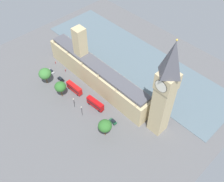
% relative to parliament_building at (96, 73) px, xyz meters
% --- Properties ---
extents(ground_plane, '(143.81, 143.81, 0.00)m').
position_rel_parliament_building_xyz_m(ground_plane, '(1.99, 1.17, -7.70)').
color(ground_plane, '#565659').
extents(river_thames, '(38.12, 129.43, 0.25)m').
position_rel_parliament_building_xyz_m(river_thames, '(-30.17, 1.17, -7.58)').
color(river_thames, slate).
rests_on(river_thames, ground).
extents(parliament_building, '(10.73, 73.81, 30.53)m').
position_rel_parliament_building_xyz_m(parliament_building, '(0.00, 0.00, 0.00)').
color(parliament_building, tan).
rests_on(parliament_building, ground).
extents(clock_tower, '(8.13, 8.13, 53.27)m').
position_rel_parliament_building_xyz_m(clock_tower, '(-0.95, 44.31, 19.84)').
color(clock_tower, tan).
rests_on(clock_tower, ground).
extents(car_silver_under_trees, '(2.03, 4.45, 1.74)m').
position_rel_parliament_building_xyz_m(car_silver_under_trees, '(14.29, -24.98, -6.82)').
color(car_silver_under_trees, '#B7B7BC').
rests_on(car_silver_under_trees, ground).
extents(car_black_opposite_hall, '(1.99, 4.63, 1.74)m').
position_rel_parliament_building_xyz_m(car_black_opposite_hall, '(13.97, -15.52, -6.82)').
color(car_black_opposite_hall, black).
rests_on(car_black_opposite_hall, ground).
extents(double_decker_bus_by_river_gate, '(3.09, 10.62, 4.75)m').
position_rel_parliament_building_xyz_m(double_decker_bus_by_river_gate, '(13.46, -3.09, -5.07)').
color(double_decker_bus_by_river_gate, red).
rests_on(double_decker_bus_by_river_gate, ground).
extents(double_decker_bus_far_end, '(3.34, 10.66, 4.75)m').
position_rel_parliament_building_xyz_m(double_decker_bus_far_end, '(12.36, 13.40, -5.07)').
color(double_decker_bus_far_end, '#B20C0F').
rests_on(double_decker_bus_far_end, ground).
extents(car_dark_green_near_tower, '(1.97, 4.24, 1.74)m').
position_rel_parliament_building_xyz_m(car_dark_green_near_tower, '(12.64, 27.15, -6.82)').
color(car_dark_green_near_tower, '#19472D').
rests_on(car_dark_green_near_tower, ground).
extents(pedestrian_trailing, '(0.68, 0.67, 1.64)m').
position_rel_parliament_building_xyz_m(pedestrian_trailing, '(7.75, -29.82, -6.97)').
color(pedestrian_trailing, maroon).
rests_on(pedestrian_trailing, ground).
extents(pedestrian_kerbside, '(0.53, 0.63, 1.69)m').
position_rel_parliament_building_xyz_m(pedestrian_kerbside, '(7.46, -19.76, -6.94)').
color(pedestrian_kerbside, maroon).
rests_on(pedestrian_kerbside, ground).
extents(plane_tree_corner, '(6.18, 6.18, 9.96)m').
position_rel_parliament_building_xyz_m(plane_tree_corner, '(20.61, -5.07, -0.41)').
color(plane_tree_corner, brown).
rests_on(plane_tree_corner, ground).
extents(plane_tree_midblock, '(7.05, 7.05, 10.40)m').
position_rel_parliament_building_xyz_m(plane_tree_midblock, '(21.02, -19.08, -0.33)').
color(plane_tree_midblock, brown).
rests_on(plane_tree_midblock, ground).
extents(plane_tree_leading, '(6.56, 6.56, 10.35)m').
position_rel_parliament_building_xyz_m(plane_tree_leading, '(20.35, 29.82, -0.18)').
color(plane_tree_leading, brown).
rests_on(plane_tree_leading, ground).
extents(street_lamp_slot_10, '(0.56, 0.56, 6.75)m').
position_rel_parliament_building_xyz_m(street_lamp_slot_10, '(20.87, 12.84, -3.03)').
color(street_lamp_slot_10, black).
rests_on(street_lamp_slot_10, ground).
extents(street_lamp_slot_11, '(0.56, 0.56, 6.72)m').
position_rel_parliament_building_xyz_m(street_lamp_slot_11, '(20.45, 5.88, -3.05)').
color(street_lamp_slot_11, black).
rests_on(street_lamp_slot_11, ground).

